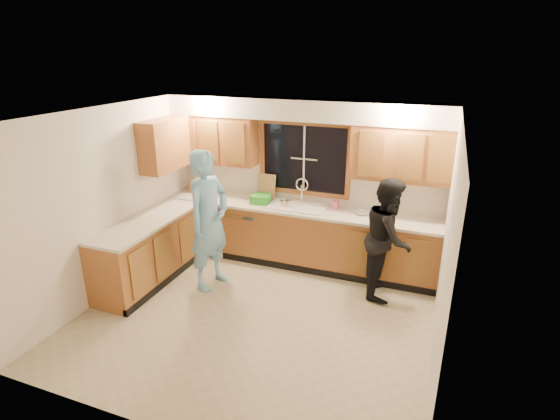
{
  "coord_description": "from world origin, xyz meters",
  "views": [
    {
      "loc": [
        1.95,
        -4.27,
        3.15
      ],
      "look_at": [
        0.08,
        0.65,
        1.21
      ],
      "focal_mm": 28.0,
      "sensor_mm": 36.0,
      "label": 1
    }
  ],
  "objects_px": {
    "woman": "(388,238)",
    "dishwasher": "(247,231)",
    "stove": "(123,268)",
    "knife_block": "(194,187)",
    "sink": "(297,210)",
    "man": "(209,221)",
    "bowl": "(363,213)",
    "dish_crate": "(261,199)",
    "soap_bottle": "(336,203)"
  },
  "relations": [
    {
      "from": "dishwasher",
      "to": "dish_crate",
      "type": "distance_m",
      "value": 0.63
    },
    {
      "from": "stove",
      "to": "dish_crate",
      "type": "bearing_deg",
      "value": 56.33
    },
    {
      "from": "dish_crate",
      "to": "bowl",
      "type": "bearing_deg",
      "value": 1.77
    },
    {
      "from": "dish_crate",
      "to": "knife_block",
      "type": "bearing_deg",
      "value": 175.78
    },
    {
      "from": "woman",
      "to": "stove",
      "type": "bearing_deg",
      "value": 110.02
    },
    {
      "from": "dishwasher",
      "to": "knife_block",
      "type": "height_order",
      "value": "knife_block"
    },
    {
      "from": "woman",
      "to": "dish_crate",
      "type": "relative_size",
      "value": 5.72
    },
    {
      "from": "man",
      "to": "knife_block",
      "type": "bearing_deg",
      "value": 50.14
    },
    {
      "from": "stove",
      "to": "knife_block",
      "type": "relative_size",
      "value": 4.52
    },
    {
      "from": "woman",
      "to": "bowl",
      "type": "bearing_deg",
      "value": 39.2
    },
    {
      "from": "dish_crate",
      "to": "sink",
      "type": "bearing_deg",
      "value": 1.81
    },
    {
      "from": "dishwasher",
      "to": "woman",
      "type": "distance_m",
      "value": 2.34
    },
    {
      "from": "stove",
      "to": "bowl",
      "type": "height_order",
      "value": "bowl"
    },
    {
      "from": "knife_block",
      "to": "soap_bottle",
      "type": "xyz_separation_m",
      "value": [
        2.4,
        0.05,
        -0.01
      ]
    },
    {
      "from": "man",
      "to": "bowl",
      "type": "bearing_deg",
      "value": -48.48
    },
    {
      "from": "dishwasher",
      "to": "man",
      "type": "distance_m",
      "value": 1.2
    },
    {
      "from": "dishwasher",
      "to": "man",
      "type": "relative_size",
      "value": 0.42
    },
    {
      "from": "man",
      "to": "bowl",
      "type": "distance_m",
      "value": 2.19
    },
    {
      "from": "dishwasher",
      "to": "sink",
      "type": "bearing_deg",
      "value": 0.99
    },
    {
      "from": "knife_block",
      "to": "bowl",
      "type": "bearing_deg",
      "value": -19.97
    },
    {
      "from": "knife_block",
      "to": "soap_bottle",
      "type": "bearing_deg",
      "value": -17.8
    },
    {
      "from": "stove",
      "to": "soap_bottle",
      "type": "height_order",
      "value": "soap_bottle"
    },
    {
      "from": "knife_block",
      "to": "soap_bottle",
      "type": "distance_m",
      "value": 2.4
    },
    {
      "from": "sink",
      "to": "knife_block",
      "type": "xyz_separation_m",
      "value": [
        -1.84,
        0.07,
        0.15
      ]
    },
    {
      "from": "dish_crate",
      "to": "dishwasher",
      "type": "bearing_deg",
      "value": 179.05
    },
    {
      "from": "woman",
      "to": "bowl",
      "type": "height_order",
      "value": "woman"
    },
    {
      "from": "stove",
      "to": "dish_crate",
      "type": "xyz_separation_m",
      "value": [
        1.2,
        1.81,
        0.54
      ]
    },
    {
      "from": "sink",
      "to": "bowl",
      "type": "xyz_separation_m",
      "value": [
        0.98,
        0.03,
        0.08
      ]
    },
    {
      "from": "woman",
      "to": "soap_bottle",
      "type": "distance_m",
      "value": 1.04
    },
    {
      "from": "soap_bottle",
      "to": "sink",
      "type": "bearing_deg",
      "value": -167.2
    },
    {
      "from": "soap_bottle",
      "to": "bowl",
      "type": "distance_m",
      "value": 0.44
    },
    {
      "from": "sink",
      "to": "bowl",
      "type": "relative_size",
      "value": 4.45
    },
    {
      "from": "sink",
      "to": "dish_crate",
      "type": "relative_size",
      "value": 3.02
    },
    {
      "from": "dishwasher",
      "to": "bowl",
      "type": "xyz_separation_m",
      "value": [
        1.83,
        0.04,
        0.53
      ]
    },
    {
      "from": "man",
      "to": "dishwasher",
      "type": "bearing_deg",
      "value": 8.11
    },
    {
      "from": "soap_bottle",
      "to": "dishwasher",
      "type": "bearing_deg",
      "value": -174.26
    },
    {
      "from": "sink",
      "to": "bowl",
      "type": "bearing_deg",
      "value": 1.75
    },
    {
      "from": "dishwasher",
      "to": "bowl",
      "type": "height_order",
      "value": "bowl"
    },
    {
      "from": "dish_crate",
      "to": "soap_bottle",
      "type": "xyz_separation_m",
      "value": [
        1.16,
        0.15,
        0.02
      ]
    },
    {
      "from": "knife_block",
      "to": "dish_crate",
      "type": "height_order",
      "value": "knife_block"
    },
    {
      "from": "stove",
      "to": "woman",
      "type": "height_order",
      "value": "woman"
    },
    {
      "from": "stove",
      "to": "knife_block",
      "type": "xyz_separation_m",
      "value": [
        -0.04,
        1.9,
        0.57
      ]
    },
    {
      "from": "stove",
      "to": "woman",
      "type": "distance_m",
      "value": 3.52
    },
    {
      "from": "woman",
      "to": "dishwasher",
      "type": "bearing_deg",
      "value": 76.06
    },
    {
      "from": "man",
      "to": "bowl",
      "type": "height_order",
      "value": "man"
    },
    {
      "from": "man",
      "to": "woman",
      "type": "relative_size",
      "value": 1.19
    },
    {
      "from": "man",
      "to": "dish_crate",
      "type": "xyz_separation_m",
      "value": [
        0.31,
        1.06,
        0.01
      ]
    },
    {
      "from": "man",
      "to": "knife_block",
      "type": "xyz_separation_m",
      "value": [
        -0.93,
        1.15,
        0.05
      ]
    },
    {
      "from": "knife_block",
      "to": "sink",
      "type": "bearing_deg",
      "value": -21.37
    },
    {
      "from": "woman",
      "to": "soap_bottle",
      "type": "bearing_deg",
      "value": 53.1
    }
  ]
}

